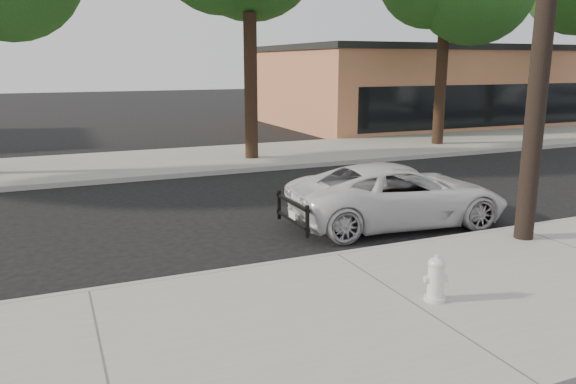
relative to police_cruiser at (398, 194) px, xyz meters
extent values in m
plane|color=black|center=(-2.27, 0.56, -0.64)|extent=(120.00, 120.00, 0.00)
cube|color=gray|center=(-2.27, -3.74, -0.56)|extent=(90.00, 4.40, 0.15)
cube|color=gray|center=(-2.27, 9.06, -0.56)|extent=(90.00, 5.00, 0.15)
cube|color=#9E9B93|center=(-2.27, -1.54, -0.56)|extent=(90.00, 0.12, 0.16)
cube|color=#C47851|center=(13.73, 16.56, 1.36)|extent=(18.00, 10.00, 4.00)
cylinder|color=black|center=(-0.27, 8.36, 1.89)|extent=(0.44, 0.44, 4.75)
cylinder|color=black|center=(7.73, 8.66, 1.71)|extent=(0.44, 0.44, 4.40)
imported|color=silver|center=(0.00, 0.00, 0.00)|extent=(4.78, 2.59, 1.27)
cylinder|color=silver|center=(-1.94, -3.78, -0.46)|extent=(0.30, 0.30, 0.06)
cylinder|color=silver|center=(-1.94, -3.78, -0.23)|extent=(0.22, 0.22, 0.51)
ellipsoid|color=silver|center=(-1.94, -3.78, 0.04)|extent=(0.24, 0.24, 0.17)
cylinder|color=silver|center=(-1.94, -3.78, -0.18)|extent=(0.33, 0.20, 0.10)
cylinder|color=silver|center=(-1.94, -3.78, -0.18)|extent=(0.18, 0.20, 0.13)
camera|label=1|loc=(-6.60, -9.56, 2.68)|focal=35.00mm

